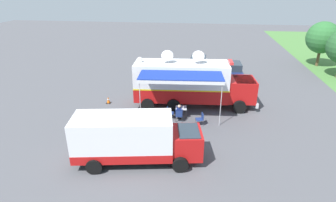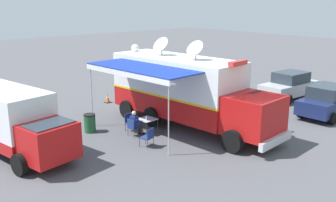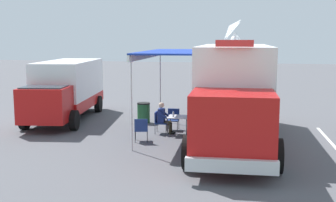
{
  "view_description": "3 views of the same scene",
  "coord_description": "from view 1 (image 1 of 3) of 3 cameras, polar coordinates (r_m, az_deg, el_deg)",
  "views": [
    {
      "loc": [
        20.11,
        1.73,
        9.02
      ],
      "look_at": [
        2.14,
        -0.74,
        1.2
      ],
      "focal_mm": 29.08,
      "sensor_mm": 36.0,
      "label": 1
    },
    {
      "loc": [
        12.94,
        14.17,
        6.33
      ],
      "look_at": [
        1.21,
        0.73,
        1.57
      ],
      "focal_mm": 40.85,
      "sensor_mm": 36.0,
      "label": 2
    },
    {
      "loc": [
        -1.28,
        16.36,
        3.77
      ],
      "look_at": [
        2.36,
        0.98,
        1.44
      ],
      "focal_mm": 45.72,
      "sensor_mm": 36.0,
      "label": 3
    }
  ],
  "objects": [
    {
      "name": "folding_chair_at_table",
      "position": [
        19.24,
        2.33,
        -2.94
      ],
      "size": [
        0.51,
        0.51,
        0.87
      ],
      "color": "navy",
      "rests_on": "ground"
    },
    {
      "name": "car_far_corner",
      "position": [
        30.27,
        6.31,
        7.58
      ],
      "size": [
        4.28,
        2.18,
        1.76
      ],
      "color": "#B2B5BA",
      "rests_on": "ground"
    },
    {
      "name": "folding_chair_beside_table",
      "position": [
        19.68,
        0.2,
        -2.28
      ],
      "size": [
        0.51,
        0.51,
        0.87
      ],
      "color": "navy",
      "rests_on": "ground"
    },
    {
      "name": "seated_responder",
      "position": [
        19.35,
        2.35,
        -2.32
      ],
      "size": [
        0.68,
        0.58,
        1.25
      ],
      "color": "navy",
      "rests_on": "ground"
    },
    {
      "name": "tree_far_left",
      "position": [
        36.74,
        29.67,
        11.47
      ],
      "size": [
        3.62,
        3.62,
        5.16
      ],
      "color": "brown",
      "rests_on": "ground"
    },
    {
      "name": "traffic_cone",
      "position": [
        22.81,
        -12.4,
        0.22
      ],
      "size": [
        0.36,
        0.36,
        0.58
      ],
      "color": "black",
      "rests_on": "ground"
    },
    {
      "name": "lot_stripe",
      "position": [
        25.38,
        3.43,
        2.47
      ],
      "size": [
        0.48,
        4.8,
        0.01
      ],
      "primitive_type": "cube",
      "rotation": [
        0.0,
        0.0,
        0.07
      ],
      "color": "silver",
      "rests_on": "ground"
    },
    {
      "name": "command_truck",
      "position": [
        21.36,
        4.78,
        3.91
      ],
      "size": [
        5.42,
        9.65,
        4.53
      ],
      "color": "#B71414",
      "rests_on": "ground"
    },
    {
      "name": "folding_chair_spare_by_truck",
      "position": [
        18.93,
        6.89,
        -3.57
      ],
      "size": [
        0.59,
        0.59,
        0.87
      ],
      "color": "navy",
      "rests_on": "ground"
    },
    {
      "name": "support_truck",
      "position": [
        14.82,
        -7.31,
        -7.89
      ],
      "size": [
        3.22,
        7.05,
        2.7
      ],
      "color": "white",
      "rests_on": "ground"
    },
    {
      "name": "car_behind_truck",
      "position": [
        28.65,
        13.3,
        6.19
      ],
      "size": [
        4.27,
        2.14,
        1.76
      ],
      "color": "navy",
      "rests_on": "ground"
    },
    {
      "name": "folding_table",
      "position": [
        19.89,
        2.77,
        -1.53
      ],
      "size": [
        0.86,
        0.86,
        0.73
      ],
      "color": "silver",
      "rests_on": "ground"
    },
    {
      "name": "trash_bin",
      "position": [
        18.46,
        -3.98,
        -4.38
      ],
      "size": [
        0.57,
        0.57,
        0.91
      ],
      "color": "#235B33",
      "rests_on": "ground"
    },
    {
      "name": "water_bottle",
      "position": [
        19.66,
        3.22,
        -1.32
      ],
      "size": [
        0.07,
        0.07,
        0.22
      ],
      "color": "silver",
      "rests_on": "folding_table"
    },
    {
      "name": "ground_plane",
      "position": [
        22.11,
        2.67,
        -0.78
      ],
      "size": [
        100.0,
        100.0,
        0.0
      ],
      "primitive_type": "plane",
      "color": "#515156"
    }
  ]
}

